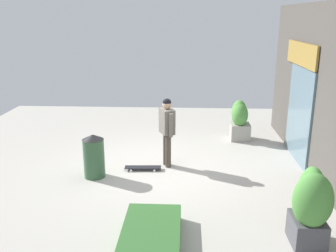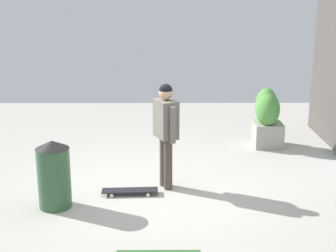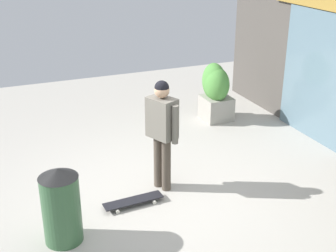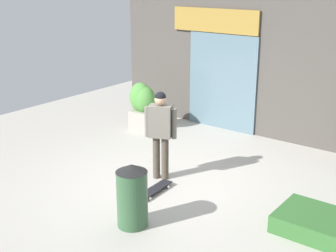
% 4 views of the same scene
% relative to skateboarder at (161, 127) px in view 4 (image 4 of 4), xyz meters
% --- Properties ---
extents(ground_plane, '(12.00, 12.00, 0.00)m').
position_rel_skateboarder_xyz_m(ground_plane, '(0.19, -0.14, -0.98)').
color(ground_plane, '#B2ADA3').
extents(building_facade, '(7.41, 0.31, 3.70)m').
position_rel_skateboarder_xyz_m(building_facade, '(0.16, 3.30, 0.85)').
color(building_facade, '#4C4742').
rests_on(building_facade, ground_plane).
extents(skateboarder, '(0.54, 0.40, 1.62)m').
position_rel_skateboarder_xyz_m(skateboarder, '(0.00, 0.00, 0.00)').
color(skateboarder, '#4C4238').
rests_on(skateboarder, ground_plane).
extents(skateboard, '(0.27, 0.84, 0.08)m').
position_rel_skateboarder_xyz_m(skateboard, '(0.28, -0.54, -0.92)').
color(skateboard, black).
rests_on(skateboard, ground_plane).
extents(planter_box_right, '(0.69, 0.53, 1.13)m').
position_rel_skateboarder_xyz_m(planter_box_right, '(-2.06, 1.95, -0.37)').
color(planter_box_right, gray).
rests_on(planter_box_right, ground_plane).
extents(trash_bin, '(0.47, 0.47, 0.97)m').
position_rel_skateboarder_xyz_m(trash_bin, '(0.70, -1.55, -0.50)').
color(trash_bin, '#335938').
rests_on(trash_bin, ground_plane).
extents(hedge_ledge, '(1.62, 0.90, 0.27)m').
position_rel_skateboarder_xyz_m(hedge_ledge, '(3.19, -0.08, -0.85)').
color(hedge_ledge, '#33662D').
rests_on(hedge_ledge, ground_plane).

